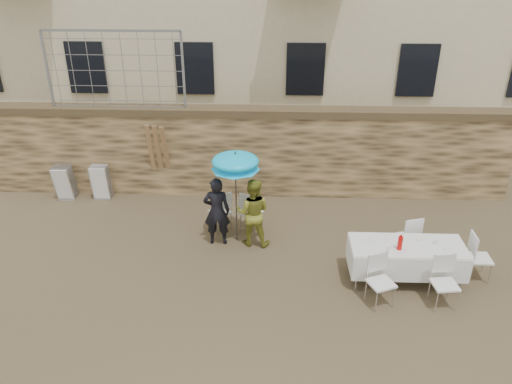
{
  "coord_description": "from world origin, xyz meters",
  "views": [
    {
      "loc": [
        0.74,
        -6.52,
        5.76
      ],
      "look_at": [
        0.4,
        2.2,
        1.4
      ],
      "focal_mm": 35.0,
      "sensor_mm": 36.0,
      "label": 1
    }
  ],
  "objects_px": {
    "table_chair_front_right": "(445,283)",
    "chair_stack_right": "(102,180)",
    "couple_chair_right": "(252,211)",
    "soda_bottle": "(400,243)",
    "umbrella": "(235,164)",
    "table_chair_front_left": "(381,282)",
    "table_chair_back": "(407,236)",
    "woman_dress": "(253,212)",
    "table_chair_side": "(480,257)",
    "banquet_table": "(408,247)",
    "chair_stack_left": "(67,179)",
    "couple_chair_left": "(220,210)",
    "man_suit": "(217,211)"
  },
  "relations": [
    {
      "from": "couple_chair_left",
      "to": "couple_chair_right",
      "type": "height_order",
      "value": "same"
    },
    {
      "from": "woman_dress",
      "to": "table_chair_side",
      "type": "height_order",
      "value": "woman_dress"
    },
    {
      "from": "man_suit",
      "to": "umbrella",
      "type": "relative_size",
      "value": 0.8
    },
    {
      "from": "umbrella",
      "to": "table_chair_front_left",
      "type": "relative_size",
      "value": 1.98
    },
    {
      "from": "soda_bottle",
      "to": "banquet_table",
      "type": "bearing_deg",
      "value": 36.87
    },
    {
      "from": "woman_dress",
      "to": "couple_chair_right",
      "type": "distance_m",
      "value": 0.62
    },
    {
      "from": "woman_dress",
      "to": "umbrella",
      "type": "xyz_separation_m",
      "value": [
        -0.35,
        0.1,
        1.04
      ]
    },
    {
      "from": "umbrella",
      "to": "table_chair_side",
      "type": "relative_size",
      "value": 1.98
    },
    {
      "from": "umbrella",
      "to": "soda_bottle",
      "type": "distance_m",
      "value": 3.5
    },
    {
      "from": "woman_dress",
      "to": "chair_stack_right",
      "type": "bearing_deg",
      "value": -21.81
    },
    {
      "from": "chair_stack_right",
      "to": "table_chair_back",
      "type": "bearing_deg",
      "value": -19.28
    },
    {
      "from": "table_chair_back",
      "to": "chair_stack_left",
      "type": "xyz_separation_m",
      "value": [
        -7.89,
        2.45,
        -0.02
      ]
    },
    {
      "from": "couple_chair_right",
      "to": "chair_stack_right",
      "type": "xyz_separation_m",
      "value": [
        -3.81,
        1.52,
        -0.02
      ]
    },
    {
      "from": "soda_bottle",
      "to": "umbrella",
      "type": "bearing_deg",
      "value": 155.14
    },
    {
      "from": "couple_chair_right",
      "to": "banquet_table",
      "type": "bearing_deg",
      "value": 176.15
    },
    {
      "from": "couple_chair_left",
      "to": "table_chair_back",
      "type": "bearing_deg",
      "value": 130.93
    },
    {
      "from": "table_chair_front_right",
      "to": "chair_stack_right",
      "type": "bearing_deg",
      "value": 144.06
    },
    {
      "from": "couple_chair_right",
      "to": "table_chair_back",
      "type": "xyz_separation_m",
      "value": [
        3.18,
        -0.93,
        0.0
      ]
    },
    {
      "from": "table_chair_front_right",
      "to": "table_chair_back",
      "type": "xyz_separation_m",
      "value": [
        -0.3,
        1.55,
        0.0
      ]
    },
    {
      "from": "table_chair_front_left",
      "to": "table_chair_front_right",
      "type": "distance_m",
      "value": 1.1
    },
    {
      "from": "table_chair_front_right",
      "to": "couple_chair_right",
      "type": "bearing_deg",
      "value": 137.34
    },
    {
      "from": "banquet_table",
      "to": "table_chair_front_right",
      "type": "xyz_separation_m",
      "value": [
        0.5,
        -0.75,
        -0.25
      ]
    },
    {
      "from": "banquet_table",
      "to": "soda_bottle",
      "type": "xyz_separation_m",
      "value": [
        -0.2,
        -0.15,
        0.17
      ]
    },
    {
      "from": "umbrella",
      "to": "couple_chair_right",
      "type": "distance_m",
      "value": 1.42
    },
    {
      "from": "table_chair_front_left",
      "to": "table_chair_side",
      "type": "relative_size",
      "value": 1.0
    },
    {
      "from": "chair_stack_right",
      "to": "woman_dress",
      "type": "bearing_deg",
      "value": -28.19
    },
    {
      "from": "banquet_table",
      "to": "table_chair_side",
      "type": "bearing_deg",
      "value": 4.09
    },
    {
      "from": "soda_bottle",
      "to": "chair_stack_left",
      "type": "xyz_separation_m",
      "value": [
        -7.49,
        3.4,
        -0.45
      ]
    },
    {
      "from": "woman_dress",
      "to": "table_chair_side",
      "type": "xyz_separation_m",
      "value": [
        4.33,
        -1.08,
        -0.27
      ]
    },
    {
      "from": "soda_bottle",
      "to": "table_chair_front_right",
      "type": "bearing_deg",
      "value": -40.6
    },
    {
      "from": "umbrella",
      "to": "couple_chair_left",
      "type": "relative_size",
      "value": 1.98
    },
    {
      "from": "table_chair_side",
      "to": "couple_chair_right",
      "type": "bearing_deg",
      "value": 70.97
    },
    {
      "from": "woman_dress",
      "to": "couple_chair_right",
      "type": "height_order",
      "value": "woman_dress"
    },
    {
      "from": "table_chair_back",
      "to": "woman_dress",
      "type": "bearing_deg",
      "value": -24.52
    },
    {
      "from": "umbrella",
      "to": "chair_stack_right",
      "type": "relative_size",
      "value": 2.07
    },
    {
      "from": "table_chair_front_right",
      "to": "chair_stack_left",
      "type": "bearing_deg",
      "value": 146.78
    },
    {
      "from": "chair_stack_right",
      "to": "umbrella",
      "type": "bearing_deg",
      "value": -29.29
    },
    {
      "from": "soda_bottle",
      "to": "chair_stack_right",
      "type": "height_order",
      "value": "soda_bottle"
    },
    {
      "from": "man_suit",
      "to": "table_chair_side",
      "type": "xyz_separation_m",
      "value": [
        5.08,
        -1.08,
        -0.28
      ]
    },
    {
      "from": "banquet_table",
      "to": "table_chair_side",
      "type": "xyz_separation_m",
      "value": [
        1.4,
        0.1,
        -0.25
      ]
    },
    {
      "from": "banquet_table",
      "to": "chair_stack_right",
      "type": "height_order",
      "value": "chair_stack_right"
    },
    {
      "from": "table_chair_front_right",
      "to": "chair_stack_right",
      "type": "relative_size",
      "value": 1.04
    },
    {
      "from": "table_chair_front_left",
      "to": "chair_stack_left",
      "type": "distance_m",
      "value": 8.14
    },
    {
      "from": "man_suit",
      "to": "table_chair_side",
      "type": "relative_size",
      "value": 1.58
    },
    {
      "from": "woman_dress",
      "to": "chair_stack_right",
      "type": "xyz_separation_m",
      "value": [
        -3.86,
        2.07,
        -0.29
      ]
    },
    {
      "from": "table_chair_front_left",
      "to": "chair_stack_right",
      "type": "bearing_deg",
      "value": 124.19
    },
    {
      "from": "couple_chair_right",
      "to": "banquet_table",
      "type": "height_order",
      "value": "couple_chair_right"
    },
    {
      "from": "couple_chair_left",
      "to": "soda_bottle",
      "type": "height_order",
      "value": "soda_bottle"
    },
    {
      "from": "soda_bottle",
      "to": "table_chair_side",
      "type": "bearing_deg",
      "value": 8.88
    },
    {
      "from": "couple_chair_right",
      "to": "table_chair_back",
      "type": "bearing_deg",
      "value": -169.99
    }
  ]
}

